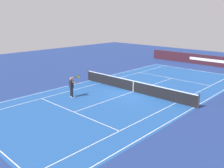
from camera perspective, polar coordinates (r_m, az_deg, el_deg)
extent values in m
plane|color=navy|center=(20.95, 4.99, -1.79)|extent=(60.00, 60.00, 0.00)
cube|color=#1E4C93|center=(20.95, 4.99, -1.79)|extent=(24.20, 11.40, 0.00)
cube|color=white|center=(30.91, 18.88, 3.08)|extent=(0.05, 11.00, 0.01)
cube|color=white|center=(24.59, -5.08, 0.83)|extent=(23.80, 0.05, 0.01)
cube|color=white|center=(18.26, 18.68, -5.22)|extent=(23.80, 0.05, 0.01)
cube|color=white|center=(23.61, -2.83, 0.25)|extent=(23.80, 0.05, 0.01)
cube|color=white|center=(18.82, 14.86, -4.28)|extent=(23.80, 0.05, 0.01)
cube|color=white|center=(16.68, -8.92, -6.53)|extent=(0.05, 8.22, 0.01)
cube|color=white|center=(26.10, 13.78, 1.30)|extent=(0.05, 8.22, 0.01)
cube|color=white|center=(20.95, 4.99, -1.78)|extent=(12.80, 0.05, 0.01)
cube|color=white|center=(30.77, 18.76, 3.04)|extent=(0.30, 0.05, 0.01)
cylinder|color=#2D2D33|center=(24.68, -5.58, 2.16)|extent=(0.10, 0.10, 1.08)
cylinder|color=#2D2D33|center=(17.97, 19.69, -3.83)|extent=(0.10, 0.10, 1.08)
cube|color=black|center=(20.82, 5.02, -0.63)|extent=(0.02, 11.60, 0.88)
cube|color=white|center=(20.69, 5.06, 0.72)|extent=(0.04, 11.60, 0.06)
cube|color=white|center=(20.82, 5.02, -0.63)|extent=(0.04, 0.06, 0.88)
cube|color=#381923|center=(34.42, 21.80, 5.14)|extent=(0.24, 17.00, 1.34)
cube|color=white|center=(34.37, 21.39, 5.28)|extent=(0.01, 4.82, 0.36)
cylinder|color=black|center=(19.43, -9.32, -1.94)|extent=(0.15, 0.15, 0.74)
cube|color=white|center=(19.58, -9.11, -3.05)|extent=(0.30, 0.18, 0.09)
cylinder|color=black|center=(19.65, -9.59, -1.76)|extent=(0.15, 0.15, 0.74)
cube|color=white|center=(19.79, -9.38, -2.86)|extent=(0.30, 0.18, 0.09)
cube|color=black|center=(19.36, -9.54, -0.02)|extent=(0.33, 0.43, 0.56)
sphere|color=#9E704C|center=(19.25, -9.60, 1.23)|extent=(0.23, 0.23, 0.23)
cylinder|color=#9E704C|center=(19.14, -8.75, 0.24)|extent=(0.39, 0.30, 0.26)
cylinder|color=#9E704C|center=(19.59, -9.43, 1.17)|extent=(0.42, 0.12, 0.30)
cylinder|color=#232326|center=(19.73, -8.67, 1.64)|extent=(0.28, 0.10, 0.04)
torus|color=#232326|center=(19.85, -7.91, 1.75)|extent=(0.31, 0.10, 0.31)
cylinder|color=#C6D84C|center=(19.85, -7.91, 1.75)|extent=(0.26, 0.07, 0.27)
sphere|color=#CCE01E|center=(20.06, 10.51, -2.69)|extent=(0.07, 0.07, 0.07)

